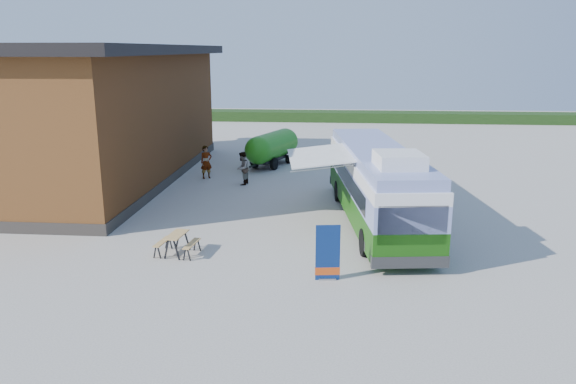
# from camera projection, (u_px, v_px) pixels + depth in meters

# --- Properties ---
(ground) EXTENTS (100.00, 100.00, 0.00)m
(ground) POSITION_uv_depth(u_px,v_px,m) (267.00, 241.00, 21.93)
(ground) COLOR #BCB7AD
(ground) RESTS_ON ground
(barn) EXTENTS (9.60, 21.20, 7.50)m
(barn) POSITION_uv_depth(u_px,v_px,m) (103.00, 117.00, 31.57)
(barn) COLOR brown
(barn) RESTS_ON ground
(hedge) EXTENTS (40.00, 3.00, 1.00)m
(hedge) POSITION_uv_depth(u_px,v_px,m) (389.00, 117.00, 57.82)
(hedge) COLOR #264419
(hedge) RESTS_ON ground
(bus) EXTENTS (4.08, 12.40, 3.74)m
(bus) POSITION_uv_depth(u_px,v_px,m) (377.00, 182.00, 23.81)
(bus) COLOR #256110
(bus) RESTS_ON ground
(awning) EXTENTS (3.33, 4.79, 0.54)m
(awning) POSITION_uv_depth(u_px,v_px,m) (326.00, 160.00, 23.78)
(awning) COLOR white
(awning) RESTS_ON ground
(banner) EXTENTS (0.81, 0.25, 1.86)m
(banner) POSITION_uv_depth(u_px,v_px,m) (328.00, 258.00, 18.04)
(banner) COLOR navy
(banner) RESTS_ON ground
(picnic_table) EXTENTS (1.51, 1.38, 0.79)m
(picnic_table) POSITION_uv_depth(u_px,v_px,m) (177.00, 239.00, 20.32)
(picnic_table) COLOR tan
(picnic_table) RESTS_ON ground
(person_a) EXTENTS (0.83, 0.77, 1.91)m
(person_a) POSITION_uv_depth(u_px,v_px,m) (206.00, 162.00, 32.30)
(person_a) COLOR #999999
(person_a) RESTS_ON ground
(person_b) EXTENTS (0.81, 0.98, 1.83)m
(person_b) POSITION_uv_depth(u_px,v_px,m) (242.00, 168.00, 30.79)
(person_b) COLOR #999999
(person_b) RESTS_ON ground
(slurry_tanker) EXTENTS (3.02, 5.57, 2.15)m
(slurry_tanker) POSITION_uv_depth(u_px,v_px,m) (272.00, 146.00, 35.81)
(slurry_tanker) COLOR #278918
(slurry_tanker) RESTS_ON ground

